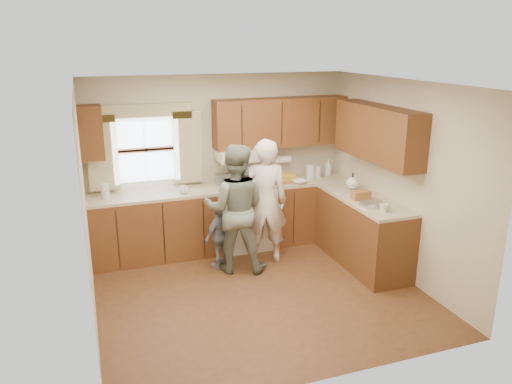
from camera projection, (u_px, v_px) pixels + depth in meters
name	position (u px, v px, depth m)	size (l,w,h in m)	color
room	(259.00, 194.00, 5.73)	(3.80, 3.80, 3.80)	#4D2C18
kitchen_fixtures	(275.00, 197.00, 7.01)	(3.80, 2.25, 2.15)	#4A220F
stove	(246.00, 216.00, 7.34)	(0.76, 0.67, 1.07)	silver
woman_left	(265.00, 202.00, 6.70)	(0.63, 0.41, 1.72)	beige
woman_right	(235.00, 209.00, 6.47)	(0.83, 0.64, 1.70)	#1E3627
child	(220.00, 236.00, 6.65)	(0.52, 0.22, 0.89)	gray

